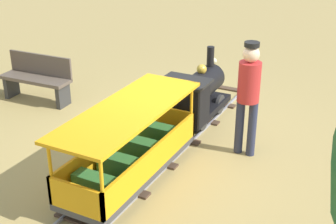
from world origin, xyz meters
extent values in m
plane|color=#A38C51|center=(0.00, 0.00, 0.00)|extent=(60.00, 60.00, 0.00)
cube|color=gray|center=(-0.26, -0.20, 0.02)|extent=(0.03, 6.05, 0.04)
cube|color=gray|center=(0.26, -0.20, 0.02)|extent=(0.03, 6.05, 0.04)
cube|color=#4C3828|center=(0.00, -2.10, 0.01)|extent=(0.76, 0.14, 0.03)
cube|color=#4C3828|center=(0.00, -1.34, 0.01)|extent=(0.76, 0.14, 0.03)
cube|color=#4C3828|center=(0.00, -0.58, 0.01)|extent=(0.76, 0.14, 0.03)
cube|color=#4C3828|center=(0.00, 0.17, 0.01)|extent=(0.76, 0.14, 0.03)
cube|color=#4C3828|center=(0.00, 0.93, 0.01)|extent=(0.76, 0.14, 0.03)
cube|color=#4C3828|center=(0.00, 1.69, 0.01)|extent=(0.76, 0.14, 0.03)
cube|color=#4C3828|center=(0.00, 2.44, 0.01)|extent=(0.76, 0.14, 0.03)
cube|color=black|center=(0.00, 0.92, 0.21)|extent=(0.64, 1.40, 0.10)
cylinder|color=black|center=(0.00, 1.12, 0.56)|extent=(0.44, 0.85, 0.44)
cylinder|color=#B7932D|center=(0.00, 1.55, 0.56)|extent=(0.37, 0.02, 0.37)
cylinder|color=black|center=(0.00, 1.42, 0.94)|extent=(0.12, 0.12, 0.33)
sphere|color=#B7932D|center=(0.00, 1.07, 0.83)|extent=(0.16, 0.16, 0.16)
cube|color=black|center=(0.00, 0.45, 0.54)|extent=(0.64, 0.45, 0.55)
cube|color=black|center=(0.00, 0.45, 0.83)|extent=(0.72, 0.53, 0.04)
sphere|color=#F2EAB2|center=(0.00, 1.58, 0.82)|extent=(0.10, 0.10, 0.10)
cylinder|color=#2D2D2D|center=(-0.26, 1.27, 0.20)|extent=(0.05, 0.32, 0.32)
cylinder|color=#2D2D2D|center=(0.26, 1.27, 0.20)|extent=(0.05, 0.32, 0.32)
cylinder|color=#2D2D2D|center=(-0.26, 0.57, 0.20)|extent=(0.05, 0.32, 0.32)
cylinder|color=#2D2D2D|center=(0.26, 0.57, 0.20)|extent=(0.05, 0.32, 0.32)
cube|color=#3F3F3F|center=(0.00, -1.10, 0.18)|extent=(0.72, 2.25, 0.08)
cube|color=orange|center=(-0.34, -1.10, 0.40)|extent=(0.04, 2.25, 0.35)
cube|color=orange|center=(0.34, -1.10, 0.40)|extent=(0.04, 2.25, 0.35)
cube|color=orange|center=(0.00, 0.00, 0.40)|extent=(0.72, 0.04, 0.35)
cube|color=orange|center=(0.00, -2.21, 0.40)|extent=(0.72, 0.04, 0.35)
cylinder|color=orange|center=(-0.33, -0.03, 0.59)|extent=(0.04, 0.04, 0.75)
cylinder|color=orange|center=(0.33, -0.03, 0.59)|extent=(0.04, 0.04, 0.75)
cylinder|color=orange|center=(-0.33, -2.18, 0.59)|extent=(0.04, 0.04, 0.75)
cylinder|color=orange|center=(0.33, -2.18, 0.59)|extent=(0.04, 0.04, 0.75)
cube|color=orange|center=(0.00, -1.10, 0.99)|extent=(0.82, 2.35, 0.04)
cube|color=#2D6B33|center=(0.00, -1.84, 0.34)|extent=(0.56, 0.20, 0.24)
cube|color=#2D6B33|center=(0.00, -1.35, 0.34)|extent=(0.56, 0.20, 0.24)
cube|color=#2D6B33|center=(0.00, -0.86, 0.34)|extent=(0.56, 0.20, 0.24)
cube|color=#2D6B33|center=(0.00, -0.37, 0.34)|extent=(0.56, 0.20, 0.24)
cylinder|color=#262626|center=(-0.26, -0.32, 0.16)|extent=(0.04, 0.24, 0.24)
cylinder|color=#262626|center=(0.26, -0.32, 0.16)|extent=(0.04, 0.24, 0.24)
cylinder|color=#262626|center=(-0.26, -1.89, 0.16)|extent=(0.04, 0.24, 0.24)
cylinder|color=#262626|center=(0.26, -1.89, 0.16)|extent=(0.04, 0.24, 0.24)
cylinder|color=#282D47|center=(0.96, 0.23, 0.40)|extent=(0.12, 0.12, 0.80)
cylinder|color=#282D47|center=(1.14, 0.23, 0.40)|extent=(0.12, 0.12, 0.80)
cylinder|color=#B22828|center=(1.05, 0.23, 1.08)|extent=(0.30, 0.30, 0.55)
sphere|color=beige|center=(1.05, 0.23, 1.46)|extent=(0.22, 0.22, 0.22)
cylinder|color=black|center=(1.05, 0.23, 1.59)|extent=(0.20, 0.20, 0.06)
cube|color=brown|center=(-2.85, 0.34, 0.42)|extent=(1.32, 0.46, 0.06)
cube|color=brown|center=(-2.86, 0.52, 0.62)|extent=(1.30, 0.10, 0.40)
cube|color=#333333|center=(-2.28, 0.37, 0.21)|extent=(0.10, 0.32, 0.42)
cube|color=#333333|center=(-3.42, 0.31, 0.21)|extent=(0.10, 0.32, 0.42)
camera|label=1|loc=(2.76, -5.41, 3.26)|focal=49.92mm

